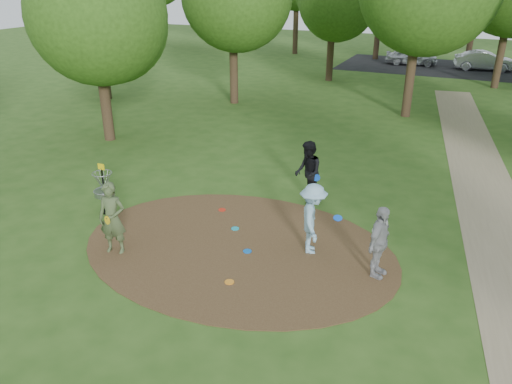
% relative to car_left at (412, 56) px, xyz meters
% --- Properties ---
extents(ground, '(100.00, 100.00, 0.00)m').
position_rel_car_left_xyz_m(ground, '(-0.07, -30.28, -0.65)').
color(ground, '#2D5119').
rests_on(ground, ground).
extents(dirt_clearing, '(8.40, 8.40, 0.02)m').
position_rel_car_left_xyz_m(dirt_clearing, '(-0.07, -30.28, -0.64)').
color(dirt_clearing, '#47301C').
rests_on(dirt_clearing, ground).
extents(footpath, '(7.55, 39.89, 0.01)m').
position_rel_car_left_xyz_m(footpath, '(6.43, -28.28, -0.65)').
color(footpath, '#8C7A5B').
rests_on(footpath, ground).
extents(parking_lot, '(14.00, 8.00, 0.01)m').
position_rel_car_left_xyz_m(parking_lot, '(1.93, -0.28, -0.65)').
color(parking_lot, black).
rests_on(parking_lot, ground).
extents(player_observer_with_disc, '(0.79, 0.62, 1.91)m').
position_rel_car_left_xyz_m(player_observer_with_disc, '(-2.83, -31.74, 0.30)').
color(player_observer_with_disc, '#475833').
rests_on(player_observer_with_disc, ground).
extents(player_throwing_with_disc, '(1.31, 1.37, 1.86)m').
position_rel_car_left_xyz_m(player_throwing_with_disc, '(1.75, -29.68, 0.28)').
color(player_throwing_with_disc, '#8CB9D2').
rests_on(player_throwing_with_disc, ground).
extents(player_walking_with_disc, '(1.11, 1.19, 1.96)m').
position_rel_car_left_xyz_m(player_walking_with_disc, '(0.68, -26.86, 0.33)').
color(player_walking_with_disc, black).
rests_on(player_walking_with_disc, ground).
extents(player_waiting_with_disc, '(0.62, 1.11, 1.80)m').
position_rel_car_left_xyz_m(player_waiting_with_disc, '(3.51, -30.13, 0.25)').
color(player_waiting_with_disc, '#9C9C9F').
rests_on(player_waiting_with_disc, ground).
extents(disc_ground_cyan, '(0.22, 0.22, 0.02)m').
position_rel_car_left_xyz_m(disc_ground_cyan, '(-0.56, -29.42, -0.62)').
color(disc_ground_cyan, '#18A9C2').
rests_on(disc_ground_cyan, dirt_clearing).
extents(disc_ground_blue, '(0.22, 0.22, 0.02)m').
position_rel_car_left_xyz_m(disc_ground_blue, '(0.27, -30.40, -0.62)').
color(disc_ground_blue, blue).
rests_on(disc_ground_blue, dirt_clearing).
extents(disc_ground_red, '(0.22, 0.22, 0.02)m').
position_rel_car_left_xyz_m(disc_ground_red, '(-1.45, -28.51, -0.62)').
color(disc_ground_red, red).
rests_on(disc_ground_red, dirt_clearing).
extents(car_left, '(3.98, 1.96, 1.30)m').
position_rel_car_left_xyz_m(car_left, '(0.00, 0.00, 0.00)').
color(car_left, '#ADB1B5').
rests_on(car_left, ground).
extents(car_right, '(4.27, 1.98, 1.35)m').
position_rel_car_left_xyz_m(car_right, '(5.13, -0.16, 0.03)').
color(car_right, '#9C9FA3').
rests_on(car_right, ground).
extents(disc_ground_orange, '(0.22, 0.22, 0.02)m').
position_rel_car_left_xyz_m(disc_ground_orange, '(0.48, -31.83, -0.62)').
color(disc_ground_orange, orange).
rests_on(disc_ground_orange, dirt_clearing).
extents(disc_golf_basket, '(0.63, 0.63, 1.54)m').
position_rel_car_left_xyz_m(disc_golf_basket, '(-4.57, -29.98, 0.22)').
color(disc_golf_basket, black).
rests_on(disc_golf_basket, ground).
extents(tree_ring, '(36.84, 45.67, 9.83)m').
position_rel_car_left_xyz_m(tree_ring, '(2.61, -19.13, 4.67)').
color(tree_ring, '#332316').
rests_on(tree_ring, ground).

